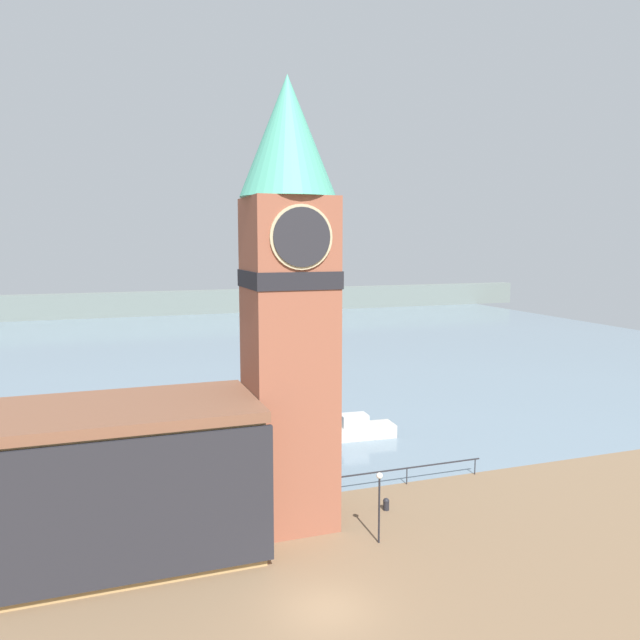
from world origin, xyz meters
TOP-DOWN VIEW (x-y plane):
  - ground_plane at (0.00, 0.00)m, footprint 160.00×160.00m
  - water at (0.00, 71.30)m, footprint 160.00×120.00m
  - far_shoreline at (0.00, 111.30)m, footprint 180.00×3.00m
  - pier_railing at (9.51, 11.05)m, footprint 10.64×0.08m
  - clock_tower at (1.02, 8.49)m, footprint 5.01×5.01m
  - pier_building at (-7.74, 7.49)m, footprint 13.20×7.25m
  - boat_near at (10.63, 20.82)m, footprint 4.89×2.28m
  - mooring_bollard_near at (6.60, 8.00)m, footprint 0.36×0.36m
  - lamp_post at (4.56, 4.57)m, footprint 0.32×0.32m

SIDE VIEW (x-z plane):
  - water at x=0.00m, z-range 0.00..0.00m
  - ground_plane at x=0.00m, z-range 0.00..0.00m
  - mooring_bollard_near at x=6.60m, z-range 0.02..0.74m
  - boat_near at x=10.63m, z-range -0.24..1.66m
  - pier_railing at x=9.51m, z-range 0.41..1.50m
  - far_shoreline at x=0.00m, z-range 0.00..5.00m
  - lamp_post at x=4.56m, z-range 0.76..4.48m
  - pier_building at x=-7.74m, z-range 0.02..7.54m
  - clock_tower at x=1.02m, z-range 0.73..24.40m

